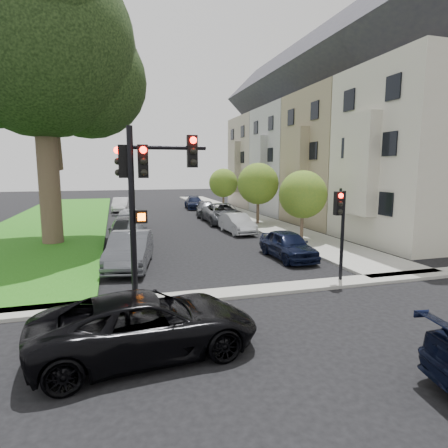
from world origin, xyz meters
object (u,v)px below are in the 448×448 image
object	(u,v)px
traffic_signal_secondary	(340,219)
car_parked_5	(130,250)
small_tree_b	(258,184)
car_parked_3	(206,208)
traffic_signal_main	(146,183)
car_parked_1	(237,223)
eucalyptus	(38,43)
car_parked_4	(194,203)
car_parked_7	(128,218)
car_parked_0	(288,245)
car_parked_9	(121,204)
small_tree_a	(303,195)
car_parked_2	(223,213)
small_tree_c	(223,183)
car_parked_6	(128,232)
car_cross_near	(148,324)

from	to	relation	value
traffic_signal_secondary	car_parked_5	size ratio (longest dim) A/B	0.74
small_tree_b	car_parked_3	world-z (taller)	small_tree_b
traffic_signal_main	car_parked_1	world-z (taller)	traffic_signal_main
eucalyptus	car_parked_1	xyz separation A→B (m)	(11.33, 0.67, -10.19)
car_parked_4	car_parked_7	world-z (taller)	car_parked_7
car_parked_0	car_parked_9	xyz separation A→B (m)	(-7.31, 23.35, 0.02)
small_tree_b	car_parked_9	world-z (taller)	small_tree_b
small_tree_a	traffic_signal_secondary	xyz separation A→B (m)	(-2.54, -7.69, -0.37)
car_parked_0	car_parked_3	bearing A→B (deg)	89.20
eucalyptus	car_parked_2	size ratio (longest dim) A/B	2.81
small_tree_b	small_tree_c	distance (m)	9.51
small_tree_c	traffic_signal_main	size ratio (longest dim) A/B	0.78
car_parked_6	car_parked_0	bearing A→B (deg)	-37.25
car_parked_1	car_parked_6	bearing A→B (deg)	-167.53
traffic_signal_secondary	car_cross_near	bearing A→B (deg)	-154.12
small_tree_b	car_parked_6	xyz separation A→B (m)	(-9.90, -5.15, -2.40)
traffic_signal_secondary	car_parked_3	size ratio (longest dim) A/B	0.82
small_tree_c	car_parked_4	xyz separation A→B (m)	(-2.31, 3.26, -2.23)
small_tree_c	car_cross_near	size ratio (longest dim) A/B	0.84
small_tree_a	car_parked_4	distance (m)	20.12
small_tree_b	eucalyptus	bearing A→B (deg)	-164.52
car_parked_1	traffic_signal_main	bearing A→B (deg)	-123.26
eucalyptus	traffic_signal_main	size ratio (longest dim) A/B	2.86
traffic_signal_secondary	car_parked_2	distance (m)	16.35
car_parked_4	car_parked_6	distance (m)	19.46
small_tree_a	traffic_signal_main	distance (m)	12.29
small_tree_b	car_parked_6	world-z (taller)	small_tree_b
small_tree_b	car_parked_1	distance (m)	4.90
car_parked_3	car_cross_near	bearing A→B (deg)	-96.35
traffic_signal_main	car_parked_9	distance (m)	27.51
eucalyptus	car_parked_2	world-z (taller)	eucalyptus
car_parked_0	car_parked_3	size ratio (longest dim) A/B	0.94
small_tree_b	car_cross_near	distance (m)	21.00
car_parked_2	car_parked_6	world-z (taller)	car_parked_2
small_tree_b	small_tree_a	bearing A→B (deg)	-90.00
car_parked_4	car_parked_9	world-z (taller)	car_parked_9
small_tree_b	car_parked_5	size ratio (longest dim) A/B	1.01
traffic_signal_secondary	small_tree_c	bearing A→B (deg)	84.03
car_parked_4	car_parked_5	bearing A→B (deg)	-104.48
small_tree_b	car_parked_1	bearing A→B (deg)	-130.28
eucalyptus	car_parked_0	xyz separation A→B (m)	(11.38, -6.88, -10.17)
car_cross_near	car_parked_5	bearing A→B (deg)	-5.52
eucalyptus	small_tree_b	distance (m)	16.49
car_parked_0	car_parked_9	size ratio (longest dim) A/B	0.95
car_parked_9	traffic_signal_secondary	bearing A→B (deg)	-69.61
small_tree_a	car_cross_near	xyz separation A→B (m)	(-9.89, -11.25, -2.08)
traffic_signal_secondary	car_parked_0	size ratio (longest dim) A/B	0.87
small_tree_a	car_parked_5	bearing A→B (deg)	-162.38
traffic_signal_secondary	car_parked_2	world-z (taller)	traffic_signal_secondary
small_tree_b	car_parked_9	distance (m)	16.24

